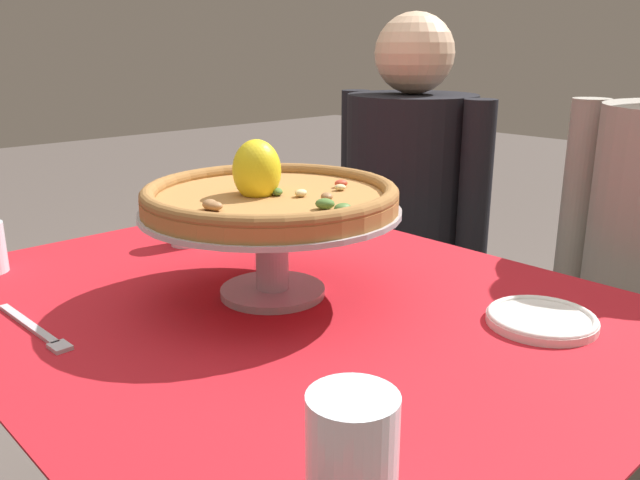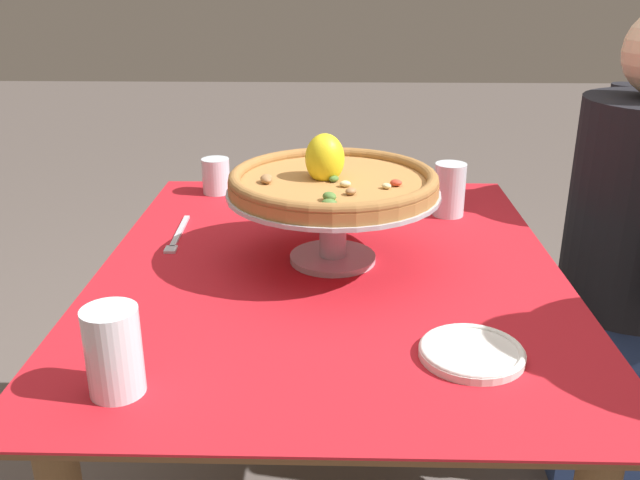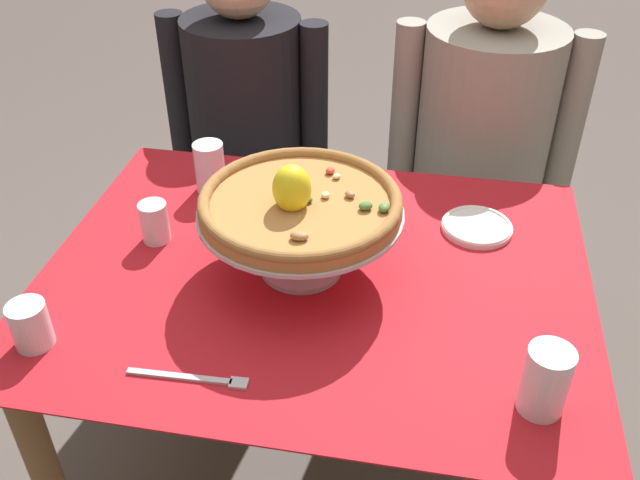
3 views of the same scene
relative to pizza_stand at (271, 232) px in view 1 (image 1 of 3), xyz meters
The scene contains 9 objects.
dining_table 0.22m from the pizza_stand, 10.87° to the right, with size 1.13×0.89×0.73m.
pizza_stand is the anchor object (origin of this frame).
pizza 0.06m from the pizza_stand, 105.00° to the right, with size 0.40×0.40×0.11m.
water_glass_side_left 0.34m from the pizza_stand, behind, with size 0.06×0.06×0.09m.
water_glass_back_left 0.39m from the pizza_stand, 136.05° to the left, with size 0.07×0.07×0.12m.
water_glass_front_right 0.55m from the pizza_stand, 32.29° to the right, with size 0.08×0.08×0.13m.
side_plate 0.43m from the pizza_stand, 30.39° to the left, with size 0.16×0.16×0.02m.
dinner_fork 0.37m from the pizza_stand, 109.74° to the right, with size 0.22×0.03×0.01m.
diner_left 0.85m from the pizza_stand, 113.52° to the left, with size 0.50×0.35×1.20m.
Camera 1 is at (0.75, -0.62, 1.12)m, focal length 36.57 mm.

